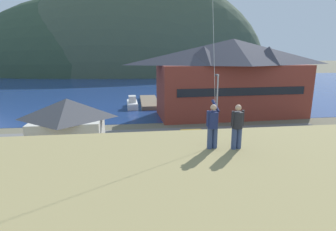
{
  "coord_description": "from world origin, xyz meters",
  "views": [
    {
      "loc": [
        -3.55,
        -17.26,
        9.41
      ],
      "look_at": [
        -0.11,
        9.0,
        3.18
      ],
      "focal_mm": 28.45,
      "sensor_mm": 36.0,
      "label": 1
    }
  ],
  "objects_px": {
    "moored_boat_wharfside": "(132,104)",
    "parked_car_back_row_right": "(136,170)",
    "harbor_lodge": "(232,76)",
    "parked_car_lone_by_shed": "(318,167)",
    "parked_car_front_row_end": "(191,140)",
    "parking_light_pole": "(217,102)",
    "moored_boat_outer_mooring": "(169,100)",
    "parked_car_front_row_red": "(1,153)",
    "person_kite_flyer": "(213,125)",
    "storage_shed_near_lot": "(69,127)",
    "storage_shed_waterside": "(183,100)",
    "wharf_dock": "(149,102)",
    "person_companion": "(237,125)",
    "parked_car_front_row_silver": "(286,138)",
    "parked_car_mid_row_far": "(253,166)"
  },
  "relations": [
    {
      "from": "storage_shed_near_lot",
      "to": "person_companion",
      "type": "distance_m",
      "value": 18.36
    },
    {
      "from": "wharf_dock",
      "to": "parked_car_front_row_red",
      "type": "height_order",
      "value": "parked_car_front_row_red"
    },
    {
      "from": "parked_car_front_row_red",
      "to": "person_kite_flyer",
      "type": "bearing_deg",
      "value": -43.46
    },
    {
      "from": "parked_car_lone_by_shed",
      "to": "parked_car_front_row_end",
      "type": "distance_m",
      "value": 11.1
    },
    {
      "from": "person_companion",
      "to": "person_kite_flyer",
      "type": "bearing_deg",
      "value": 169.55
    },
    {
      "from": "parked_car_back_row_right",
      "to": "wharf_dock",
      "type": "bearing_deg",
      "value": 84.71
    },
    {
      "from": "wharf_dock",
      "to": "moored_boat_wharfside",
      "type": "bearing_deg",
      "value": -133.59
    },
    {
      "from": "moored_boat_outer_mooring",
      "to": "person_companion",
      "type": "relative_size",
      "value": 4.67
    },
    {
      "from": "moored_boat_outer_mooring",
      "to": "parked_car_front_row_red",
      "type": "height_order",
      "value": "moored_boat_outer_mooring"
    },
    {
      "from": "storage_shed_waterside",
      "to": "person_companion",
      "type": "height_order",
      "value": "person_companion"
    },
    {
      "from": "parked_car_front_row_red",
      "to": "parked_car_front_row_silver",
      "type": "relative_size",
      "value": 0.97
    },
    {
      "from": "parked_car_front_row_end",
      "to": "parked_car_front_row_silver",
      "type": "distance_m",
      "value": 9.66
    },
    {
      "from": "moored_boat_outer_mooring",
      "to": "person_kite_flyer",
      "type": "relative_size",
      "value": 4.38
    },
    {
      "from": "person_kite_flyer",
      "to": "parked_car_front_row_end",
      "type": "bearing_deg",
      "value": 80.35
    },
    {
      "from": "parking_light_pole",
      "to": "person_kite_flyer",
      "type": "xyz_separation_m",
      "value": [
        -6.08,
        -18.28,
        2.56
      ]
    },
    {
      "from": "storage_shed_waterside",
      "to": "harbor_lodge",
      "type": "bearing_deg",
      "value": -9.94
    },
    {
      "from": "parked_car_lone_by_shed",
      "to": "parking_light_pole",
      "type": "bearing_deg",
      "value": 112.58
    },
    {
      "from": "wharf_dock",
      "to": "person_companion",
      "type": "bearing_deg",
      "value": -88.64
    },
    {
      "from": "storage_shed_near_lot",
      "to": "person_kite_flyer",
      "type": "distance_m",
      "value": 17.75
    },
    {
      "from": "parked_car_mid_row_far",
      "to": "parked_car_front_row_end",
      "type": "bearing_deg",
      "value": 116.18
    },
    {
      "from": "moored_boat_wharfside",
      "to": "parked_car_back_row_right",
      "type": "bearing_deg",
      "value": -89.5
    },
    {
      "from": "moored_boat_outer_mooring",
      "to": "harbor_lodge",
      "type": "bearing_deg",
      "value": -52.46
    },
    {
      "from": "storage_shed_waterside",
      "to": "person_kite_flyer",
      "type": "distance_m",
      "value": 30.9
    },
    {
      "from": "person_kite_flyer",
      "to": "parked_car_mid_row_far",
      "type": "bearing_deg",
      "value": 54.42
    },
    {
      "from": "storage_shed_waterside",
      "to": "parking_light_pole",
      "type": "relative_size",
      "value": 0.77
    },
    {
      "from": "parking_light_pole",
      "to": "person_companion",
      "type": "distance_m",
      "value": 19.32
    },
    {
      "from": "parked_car_front_row_end",
      "to": "person_kite_flyer",
      "type": "distance_m",
      "value": 16.25
    },
    {
      "from": "wharf_dock",
      "to": "moored_boat_wharfside",
      "type": "height_order",
      "value": "moored_boat_wharfside"
    },
    {
      "from": "parked_car_lone_by_shed",
      "to": "parked_car_front_row_silver",
      "type": "relative_size",
      "value": 0.98
    },
    {
      "from": "storage_shed_near_lot",
      "to": "parked_car_front_row_silver",
      "type": "relative_size",
      "value": 1.49
    },
    {
      "from": "wharf_dock",
      "to": "parked_car_back_row_right",
      "type": "height_order",
      "value": "parked_car_back_row_right"
    },
    {
      "from": "storage_shed_near_lot",
      "to": "parked_car_lone_by_shed",
      "type": "bearing_deg",
      "value": -20.88
    },
    {
      "from": "parked_car_lone_by_shed",
      "to": "person_companion",
      "type": "height_order",
      "value": "person_companion"
    },
    {
      "from": "parked_car_front_row_end",
      "to": "parked_car_front_row_silver",
      "type": "xyz_separation_m",
      "value": [
        9.64,
        -0.63,
        0.0
      ]
    },
    {
      "from": "parking_light_pole",
      "to": "storage_shed_waterside",
      "type": "bearing_deg",
      "value": 97.45
    },
    {
      "from": "wharf_dock",
      "to": "parking_light_pole",
      "type": "xyz_separation_m",
      "value": [
        6.13,
        -22.12,
        3.83
      ]
    },
    {
      "from": "harbor_lodge",
      "to": "parked_car_back_row_right",
      "type": "xyz_separation_m",
      "value": [
        -14.71,
        -20.35,
        -5.0
      ]
    },
    {
      "from": "parked_car_mid_row_far",
      "to": "parking_light_pole",
      "type": "distance_m",
      "value": 10.52
    },
    {
      "from": "storage_shed_near_lot",
      "to": "parked_car_front_row_silver",
      "type": "xyz_separation_m",
      "value": [
        21.12,
        -0.45,
        -1.77
      ]
    },
    {
      "from": "storage_shed_near_lot",
      "to": "parking_light_pole",
      "type": "relative_size",
      "value": 0.91
    },
    {
      "from": "harbor_lodge",
      "to": "parked_car_back_row_right",
      "type": "distance_m",
      "value": 25.6
    },
    {
      "from": "storage_shed_near_lot",
      "to": "moored_boat_wharfside",
      "type": "height_order",
      "value": "storage_shed_near_lot"
    },
    {
      "from": "moored_boat_wharfside",
      "to": "storage_shed_near_lot",
      "type": "bearing_deg",
      "value": -104.37
    },
    {
      "from": "moored_boat_wharfside",
      "to": "parked_car_lone_by_shed",
      "type": "relative_size",
      "value": 1.31
    },
    {
      "from": "parked_car_mid_row_far",
      "to": "person_kite_flyer",
      "type": "height_order",
      "value": "person_kite_flyer"
    },
    {
      "from": "moored_boat_wharfside",
      "to": "parked_car_front_row_silver",
      "type": "xyz_separation_m",
      "value": [
        15.43,
        -22.66,
        0.34
      ]
    },
    {
      "from": "harbor_lodge",
      "to": "wharf_dock",
      "type": "bearing_deg",
      "value": 135.89
    },
    {
      "from": "storage_shed_near_lot",
      "to": "wharf_dock",
      "type": "distance_m",
      "value": 27.17
    },
    {
      "from": "moored_boat_outer_mooring",
      "to": "parked_car_back_row_right",
      "type": "xyz_separation_m",
      "value": [
        -6.55,
        -30.97,
        0.34
      ]
    },
    {
      "from": "harbor_lodge",
      "to": "parking_light_pole",
      "type": "distance_m",
      "value": 12.25
    }
  ]
}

